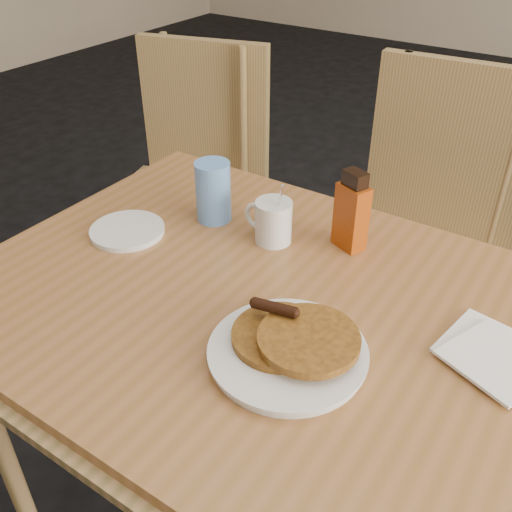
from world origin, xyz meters
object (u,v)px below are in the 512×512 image
at_px(chair_main_far, 428,214).
at_px(chair_wall_extra, 188,166).
at_px(main_table, 292,326).
at_px(coffee_mug, 272,221).
at_px(syrup_bottle, 352,213).
at_px(blue_tumbler, 213,192).
at_px(pancake_plate, 290,347).

relative_size(chair_main_far, chair_wall_extra, 1.03).
height_order(main_table, chair_main_far, chair_main_far).
bearing_deg(coffee_mug, syrup_bottle, 5.54).
xyz_separation_m(coffee_mug, blue_tumbler, (-0.16, 0.00, 0.02)).
bearing_deg(pancake_plate, main_table, 118.48).
bearing_deg(syrup_bottle, chair_wall_extra, 175.03).
bearing_deg(blue_tumbler, pancake_plate, -37.40).
xyz_separation_m(chair_wall_extra, coffee_mug, (0.62, -0.46, 0.22)).
height_order(chair_main_far, chair_wall_extra, chair_main_far).
distance_m(chair_main_far, pancake_plate, 0.86).
xyz_separation_m(main_table, chair_main_far, (0.02, 0.73, -0.11)).
height_order(main_table, coffee_mug, coffee_mug).
distance_m(main_table, chair_wall_extra, 1.01).
relative_size(chair_wall_extra, syrup_bottle, 5.63).
distance_m(main_table, chair_main_far, 0.74).
height_order(chair_wall_extra, pancake_plate, chair_wall_extra).
xyz_separation_m(pancake_plate, syrup_bottle, (-0.07, 0.35, 0.06)).
bearing_deg(blue_tumbler, chair_wall_extra, 135.75).
xyz_separation_m(chair_wall_extra, blue_tumbler, (0.47, -0.45, 0.24)).
distance_m(chair_main_far, coffee_mug, 0.62).
relative_size(syrup_bottle, blue_tumbler, 1.25).
bearing_deg(coffee_mug, main_table, -68.50).
relative_size(pancake_plate, coffee_mug, 1.78).
xyz_separation_m(chair_main_far, chair_wall_extra, (-0.80, -0.10, -0.02)).
relative_size(chair_main_far, blue_tumbler, 7.29).
distance_m(main_table, blue_tumbler, 0.38).
relative_size(chair_main_far, syrup_bottle, 5.81).
bearing_deg(main_table, pancake_plate, -61.52).
bearing_deg(chair_main_far, chair_wall_extra, -176.60).
relative_size(chair_wall_extra, coffee_mug, 6.64).
relative_size(main_table, chair_main_far, 1.29).
xyz_separation_m(pancake_plate, coffee_mug, (-0.21, 0.28, 0.03)).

